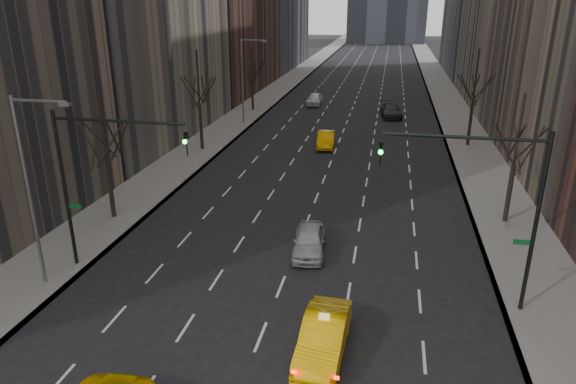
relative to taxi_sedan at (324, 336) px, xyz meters
The scene contains 16 objects.
sidewalk_left 64.26m from the taxi_sedan, 103.40° to the left, with size 4.50×320.00×0.15m, color slate.
sidewalk_right 63.24m from the taxi_sedan, 81.26° to the left, with size 4.50×320.00×0.15m, color slate.
tree_lw_b 18.26m from the taxi_sedan, 144.35° to the left, with size 3.36×3.50×7.82m.
tree_lw_c 30.46m from the taxi_sedan, 118.92° to the left, with size 3.36×3.50×8.74m.
tree_lw_d 46.93m from the taxi_sedan, 108.21° to the left, with size 3.36×3.50×7.36m.
tree_rw_b 17.51m from the taxi_sedan, 57.17° to the left, with size 3.36×3.50×7.82m.
tree_rw_c 33.98m from the taxi_sedan, 73.94° to the left, with size 3.36×3.50×8.74m.
traffic_mast_left 13.44m from the taxi_sedan, 159.04° to the left, with size 6.69×0.39×8.00m.
traffic_mast_right 9.18m from the taxi_sedan, 34.85° to the left, with size 6.69×0.39×8.00m.
streetlight_near 14.54m from the taxi_sedan, 169.48° to the left, with size 2.83×0.22×9.00m.
streetlight_far 40.15m from the taxi_sedan, 109.77° to the left, with size 2.83×0.22×9.00m.
taxi_sedan is the anchor object (origin of this frame).
silver_sedan_ahead 8.50m from the taxi_sedan, 102.73° to the left, with size 1.69×4.21×1.43m, color #A0A2A7.
far_taxi 29.98m from the taxi_sedan, 97.04° to the left, with size 1.51×4.34×1.43m, color #FFA705.
far_suv_grey 44.35m from the taxi_sedan, 87.20° to the left, with size 2.20×5.42×1.57m, color #28282D.
far_car_white 50.28m from the taxi_sedan, 98.77° to the left, with size 1.82×4.51×1.54m, color silver.
Camera 1 is at (4.50, -8.98, 12.92)m, focal length 32.00 mm.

